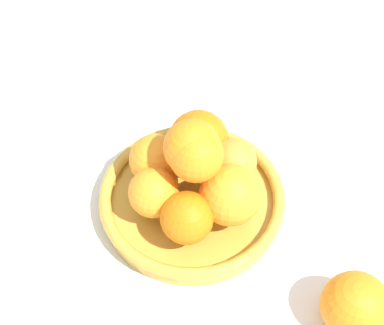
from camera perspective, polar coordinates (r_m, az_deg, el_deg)
ground_plane at (r=0.87m, az=0.00°, el=-3.99°), size 4.00×4.00×0.00m
fruit_bowl at (r=0.86m, az=0.00°, el=-3.34°), size 0.25×0.25×0.03m
orange_pile at (r=0.81m, az=0.33°, el=-0.57°), size 0.18×0.18×0.13m
stray_orange at (r=0.78m, az=14.32°, el=-12.24°), size 0.08×0.08×0.08m
napkin_folded at (r=0.88m, az=-15.83°, el=-6.12°), size 0.16×0.16×0.01m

